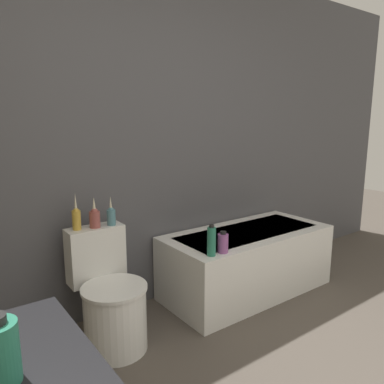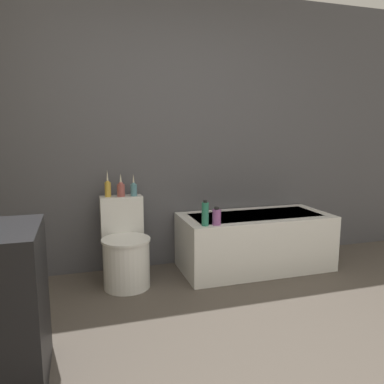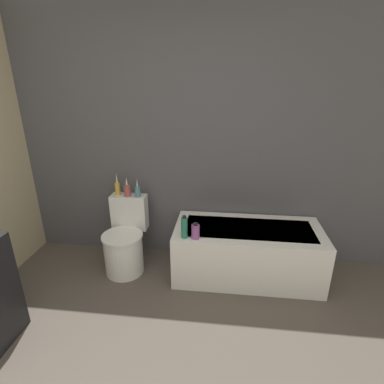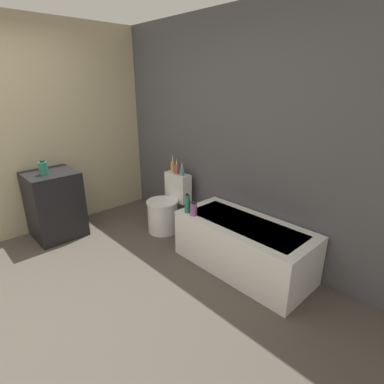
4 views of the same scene
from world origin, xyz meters
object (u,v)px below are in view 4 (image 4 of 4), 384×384
Objects in this scene: shampoo_bottle_tall at (187,204)px; soap_bottle_glass at (43,168)px; bathtub at (243,245)px; toilet at (167,209)px; vase_gold at (173,166)px; vase_bronze at (182,171)px; shampoo_bottle_short at (194,209)px; vase_silver at (177,168)px.

soap_bottle_glass is at bearing -146.00° from shampoo_bottle_tall.
toilet is at bearing -178.70° from bathtub.
vase_gold reaches higher than toilet.
vase_gold is 0.23m from vase_bronze.
vase_silver is at bearing 151.33° from shampoo_bottle_short.
soap_bottle_glass is 0.79× the size of shampoo_bottle_tall.
vase_gold is 1.56× the size of shampoo_bottle_short.
toilet is 4.34× the size of soap_bottle_glass.
shampoo_bottle_short is at bearing 32.17° from soap_bottle_glass.
shampoo_bottle_short is (0.75, -0.22, 0.30)m from toilet.
shampoo_bottle_tall is (-0.59, -0.25, 0.36)m from bathtub.
shampoo_bottle_tall is at bearing -36.78° from vase_bronze.
vase_silver is at bearing 60.20° from soap_bottle_glass.
shampoo_bottle_tall is (0.76, -0.43, -0.19)m from vase_gold.
shampoo_bottle_tall is (0.54, -0.40, -0.18)m from vase_bronze.
soap_bottle_glass is 1.12× the size of shampoo_bottle_short.
toilet is (-1.24, -0.03, 0.03)m from bathtub.
vase_gold is 0.99m from shampoo_bottle_short.
soap_bottle_glass is at bearing -123.57° from toilet.
toilet reaches higher than bathtub.
vase_silver is at bearing -12.19° from vase_gold.
shampoo_bottle_tall is at bearing 179.07° from shampoo_bottle_short.
toilet is 0.83m from shampoo_bottle_short.
vase_gold is at bearing 172.04° from vase_bronze.
vase_bronze is at bearing 147.74° from shampoo_bottle_short.
toilet is 1.55m from soap_bottle_glass.
soap_bottle_glass is 0.83× the size of vase_silver.
vase_silver is 1.04× the size of vase_bronze.
shampoo_bottle_short is (-0.49, -0.25, 0.33)m from bathtub.
soap_bottle_glass reaches higher than vase_silver.
vase_silver is 0.79m from shampoo_bottle_tall.
vase_gold reaches higher than bathtub.
shampoo_bottle_short is at bearing -26.75° from vase_gold.
shampoo_bottle_tall is 1.42× the size of shampoo_bottle_short.
toilet is 3.62× the size of vase_silver.
bathtub is 6.55× the size of shampoo_bottle_tall.
vase_bronze is at bearing 172.25° from bathtub.
vase_silver is (0.79, 1.38, -0.11)m from soap_bottle_glass.
toilet is at bearing 161.31° from shampoo_bottle_tall.
vase_bronze reaches higher than shampoo_bottle_tall.
shampoo_bottle_short is (1.54, 0.97, -0.32)m from soap_bottle_glass.
soap_bottle_glass is at bearing -119.80° from vase_silver.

